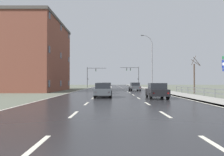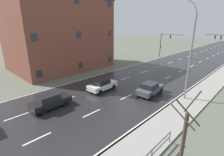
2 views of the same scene
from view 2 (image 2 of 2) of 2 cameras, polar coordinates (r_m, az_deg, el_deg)
ground_plane at (r=32.62m, az=16.95°, el=2.05°), size 160.00×160.00×0.12m
road_asphalt_strip at (r=43.40m, az=24.37°, el=5.16°), size 14.00×120.00×0.03m
street_lamp_midground at (r=20.26m, az=24.89°, el=7.76°), size 2.33×0.24×11.09m
traffic_signal_left at (r=46.31m, az=17.46°, el=11.79°), size 5.84×0.36×6.14m
car_mid_centre at (r=18.75m, az=-20.36°, el=-7.36°), size 1.91×4.14×1.57m
car_near_right at (r=22.20m, az=-3.36°, el=-2.24°), size 1.95×4.16×1.57m
car_far_left at (r=21.38m, az=12.85°, el=-3.50°), size 2.01×4.19×1.57m
brick_building at (r=35.03m, az=-17.58°, el=14.10°), size 13.23×17.50×13.13m
bare_tree_mid at (r=10.05m, az=22.84°, el=-20.51°), size 1.41×1.16×5.55m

